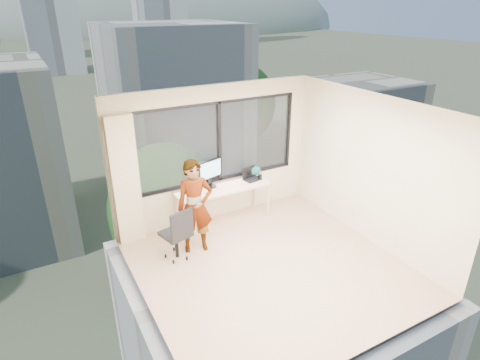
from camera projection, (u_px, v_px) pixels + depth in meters
floor at (270, 267)px, 6.46m from camera, size 4.00×4.00×0.01m
ceiling at (276, 109)px, 5.40m from camera, size 4.00×4.00×0.01m
wall_front at (373, 266)px, 4.33m from camera, size 4.00×0.01×2.60m
wall_left at (140, 228)px, 5.05m from camera, size 0.01×4.00×2.60m
wall_right at (371, 170)px, 6.81m from camera, size 0.01×4.00×2.60m
window_wall at (217, 142)px, 7.46m from camera, size 3.30×0.16×1.55m
curtain at (126, 181)px, 6.73m from camera, size 0.45×0.14×2.30m
desk at (223, 205)px, 7.63m from camera, size 1.80×0.60×0.75m
chair at (176, 232)px, 6.53m from camera, size 0.59×0.59×0.96m
person at (195, 207)px, 6.61m from camera, size 0.67×0.51×1.64m
monitor at (210, 173)px, 7.38m from camera, size 0.56×0.26×0.55m
game_console at (197, 185)px, 7.47m from camera, size 0.35×0.32×0.07m
laptop at (253, 175)px, 7.75m from camera, size 0.38×0.40×0.21m
cellphone at (209, 193)px, 7.24m from camera, size 0.11×0.07×0.01m
pen_cup at (260, 177)px, 7.79m from camera, size 0.09×0.09×0.11m
handbag at (255, 171)px, 7.94m from camera, size 0.28×0.21×0.20m
exterior_ground at (28, 75)px, 108.09m from camera, size 400.00×400.00×0.04m
near_bldg_b at (174, 99)px, 44.58m from camera, size 14.00×13.00×16.00m
near_bldg_c at (355, 126)px, 45.76m from camera, size 12.00×10.00×10.00m
far_tower_b at (49, 14)px, 105.52m from camera, size 13.00×13.00×30.00m
far_tower_c at (160, 18)px, 138.67m from camera, size 15.00×15.00×26.00m
hill_b at (155, 27)px, 312.16m from camera, size 300.00×220.00×96.00m
tree_b at (169, 223)px, 26.48m from camera, size 7.60×7.60×9.00m
tree_c at (243, 111)px, 51.82m from camera, size 8.40×8.40×10.00m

